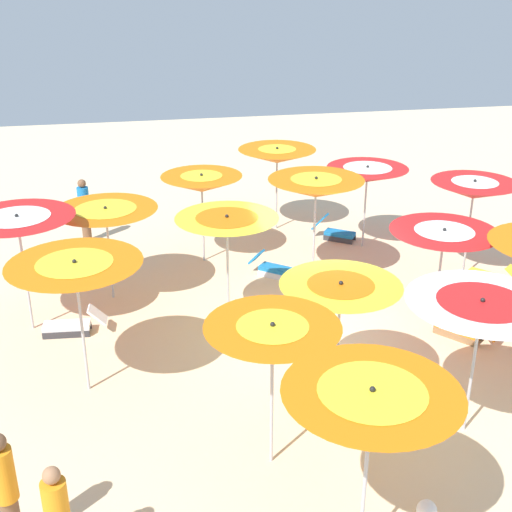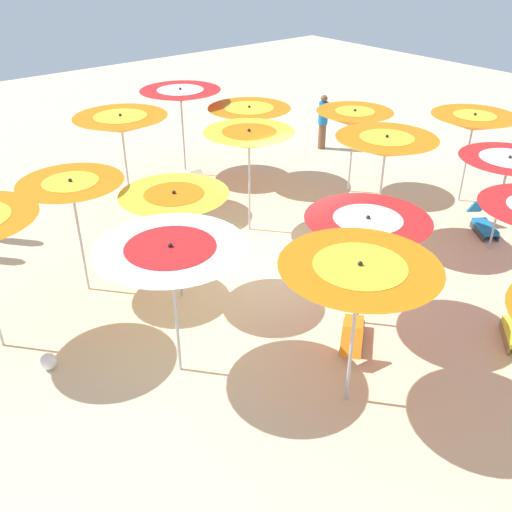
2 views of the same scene
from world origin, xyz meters
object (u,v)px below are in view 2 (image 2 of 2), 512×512
object	(u,v)px
beach_umbrella_6	(249,140)
beach_umbrella_9	(367,230)
beach_umbrella_10	(175,202)
beach_umbrella_13	(359,275)
beach_umbrella_1	(354,119)
beach_umbrella_5	(386,147)
beach_umbrella_2	(249,113)
lounger_2	(483,223)
beach_umbrella_14	(171,259)
beach_umbrella_4	(508,166)
beach_umbrella_0	(473,123)
beachgoer_0	(323,121)
beach_ball	(48,361)
lounger_0	(352,335)
lounger_3	(360,217)
lounger_4	(190,178)
beach_umbrella_7	(121,124)
beach_umbrella_3	(181,95)
beach_umbrella_11	(72,191)

from	to	relation	value
beach_umbrella_6	beach_umbrella_9	world-z (taller)	beach_umbrella_6
beach_umbrella_10	beach_umbrella_13	bearing A→B (deg)	-173.74
beach_umbrella_1	beach_umbrella_6	bearing A→B (deg)	91.25
beach_umbrella_5	beach_umbrella_13	size ratio (longest dim) A/B	1.03
beach_umbrella_2	beach_umbrella_5	bearing A→B (deg)	-179.84
beach_umbrella_6	beach_umbrella_10	xyz separation A→B (m)	(-1.40, 2.82, -0.19)
lounger_2	beach_umbrella_14	bearing A→B (deg)	-56.92
beach_umbrella_2	beach_umbrella_5	xyz separation A→B (m)	(-4.62, -0.01, 0.33)
beach_umbrella_4	beach_umbrella_10	bearing A→B (deg)	66.88
beach_umbrella_0	beach_umbrella_5	xyz separation A→B (m)	(-0.11, 3.47, 0.18)
beachgoer_0	beach_ball	xyz separation A→B (m)	(-4.81, 11.02, -0.77)
beach_umbrella_9	lounger_0	bearing A→B (deg)	124.74
beach_umbrella_1	beach_umbrella_2	bearing A→B (deg)	36.33
lounger_3	lounger_4	bearing A→B (deg)	-118.55
beach_umbrella_1	beach_umbrella_6	size ratio (longest dim) A/B	0.92
beach_umbrella_6	beach_umbrella_7	xyz separation A→B (m)	(2.76, 1.68, 0.02)
beach_umbrella_0	beach_umbrella_4	bearing A→B (deg)	138.59
beach_umbrella_3	beach_umbrella_6	size ratio (longest dim) A/B	1.01
beach_umbrella_2	beach_umbrella_13	size ratio (longest dim) A/B	0.90
beach_umbrella_7	lounger_3	distance (m)	6.13
beach_umbrella_11	lounger_2	bearing A→B (deg)	-113.27
beach_umbrella_0	beach_umbrella_7	world-z (taller)	beach_umbrella_7
beach_umbrella_3	beach_umbrella_11	bearing A→B (deg)	129.04
beach_umbrella_10	beach_umbrella_11	size ratio (longest dim) A/B	0.95
lounger_0	lounger_4	world-z (taller)	lounger_0
beach_umbrella_6	beachgoer_0	distance (m)	6.29
beach_umbrella_6	beach_umbrella_10	distance (m)	3.15
beach_umbrella_4	lounger_4	distance (m)	8.17
beach_umbrella_9	lounger_4	bearing A→B (deg)	-8.85
beach_umbrella_5	lounger_4	distance (m)	6.01
beach_umbrella_1	beach_umbrella_6	distance (m)	3.51
beach_umbrella_7	beach_umbrella_13	size ratio (longest dim) A/B	1.01
beach_umbrella_6	lounger_0	xyz separation A→B (m)	(-4.53, 1.33, -2.01)
beach_umbrella_14	beach_umbrella_9	bearing A→B (deg)	-106.35
lounger_4	beach_umbrella_1	bearing A→B (deg)	-129.32
beach_umbrella_0	beach_umbrella_9	size ratio (longest dim) A/B	1.07
beach_umbrella_6	beach_umbrella_14	xyz separation A→B (m)	(-3.20, 3.99, -0.11)
beach_umbrella_0	beachgoer_0	bearing A→B (deg)	-0.40
beach_umbrella_7	lounger_4	xyz separation A→B (m)	(0.39, -2.04, -2.04)
beach_umbrella_6	beach_umbrella_13	world-z (taller)	beach_umbrella_6
beach_umbrella_0	beach_umbrella_10	world-z (taller)	beach_umbrella_0
beach_umbrella_13	beach_umbrella_6	bearing A→B (deg)	-23.83
beach_umbrella_0	beach_umbrella_1	distance (m)	2.91
beach_umbrella_0	beach_umbrella_4	xyz separation A→B (m)	(-1.95, 1.72, -0.13)
beach_umbrella_0	beach_umbrella_1	world-z (taller)	beach_umbrella_0
beach_umbrella_11	beach_umbrella_9	bearing A→B (deg)	-141.03
beach_umbrella_1	beach_umbrella_9	size ratio (longest dim) A/B	1.04
lounger_0	beach_ball	xyz separation A→B (m)	(2.72, 4.33, -0.07)
beachgoer_0	beach_umbrella_6	bearing A→B (deg)	-9.38
beach_umbrella_4	lounger_3	distance (m)	3.47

